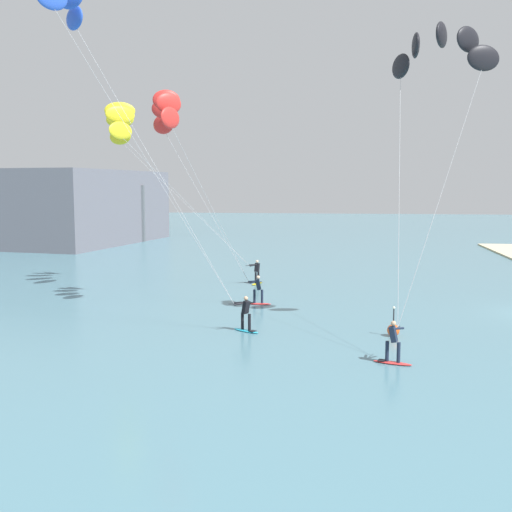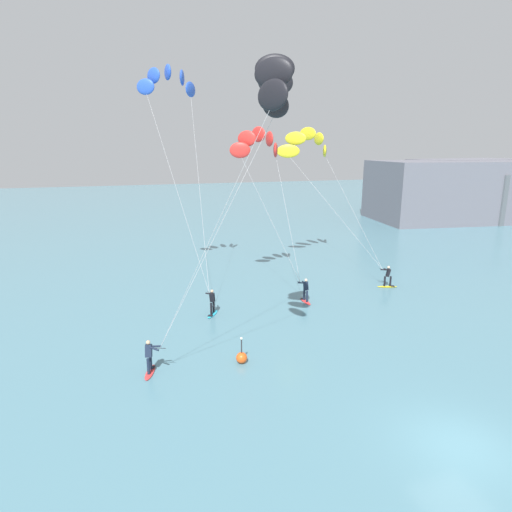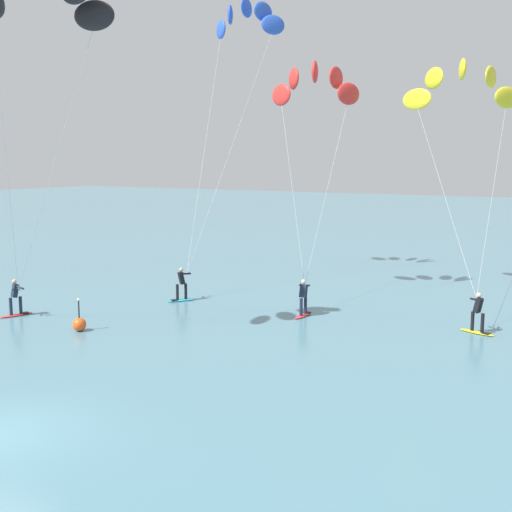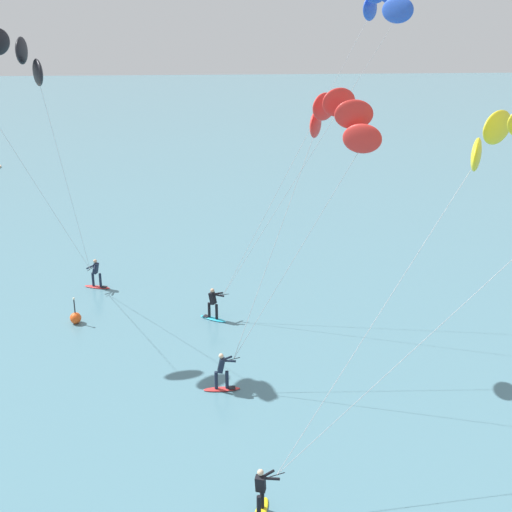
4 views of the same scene
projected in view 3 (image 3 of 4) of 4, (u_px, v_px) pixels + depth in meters
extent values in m
ellipsoid|color=red|center=(303.00, 315.00, 29.01)|extent=(0.39, 1.51, 0.08)
cube|color=black|center=(307.00, 312.00, 29.35)|extent=(0.29, 0.29, 0.02)
cylinder|color=#192338|center=(301.00, 307.00, 28.75)|extent=(0.14, 0.14, 0.78)
cylinder|color=#192338|center=(305.00, 305.00, 29.13)|extent=(0.14, 0.14, 0.78)
cube|color=#192338|center=(303.00, 291.00, 28.84)|extent=(0.31, 0.33, 0.63)
sphere|color=beige|center=(304.00, 282.00, 28.78)|extent=(0.20, 0.20, 0.20)
cylinder|color=black|center=(305.00, 285.00, 29.36)|extent=(0.24, 0.52, 0.03)
cylinder|color=#192338|center=(302.00, 286.00, 29.10)|extent=(0.48, 0.50, 0.15)
cylinder|color=#192338|center=(306.00, 286.00, 29.07)|extent=(0.09, 0.60, 0.15)
ellipsoid|color=red|center=(348.00, 94.00, 32.20)|extent=(0.86, 1.48, 1.10)
ellipsoid|color=red|center=(336.00, 78.00, 32.18)|extent=(0.33, 1.47, 1.10)
ellipsoid|color=red|center=(315.00, 72.00, 32.31)|extent=(0.85, 1.48, 1.10)
ellipsoid|color=red|center=(294.00, 78.00, 32.53)|extent=(1.26, 1.27, 1.10)
ellipsoid|color=red|center=(281.00, 95.00, 32.74)|extent=(1.48, 0.86, 1.10)
cylinder|color=#B2B2B7|center=(327.00, 188.00, 30.80)|extent=(0.16, 4.85, 8.64)
cylinder|color=#B2B2B7|center=(292.00, 188.00, 31.07)|extent=(3.30, 3.58, 8.64)
ellipsoid|color=#23ADD1|center=(182.00, 300.00, 32.16)|extent=(1.12, 1.46, 0.08)
cube|color=black|center=(174.00, 300.00, 31.98)|extent=(0.39, 0.39, 0.02)
cylinder|color=black|center=(186.00, 291.00, 32.19)|extent=(0.14, 0.14, 0.78)
cylinder|color=black|center=(177.00, 292.00, 32.01)|extent=(0.14, 0.14, 0.78)
cube|color=black|center=(181.00, 278.00, 32.00)|extent=(0.43, 0.43, 0.63)
sphere|color=tan|center=(181.00, 270.00, 31.94)|extent=(0.20, 0.20, 0.20)
cylinder|color=black|center=(187.00, 273.00, 32.48)|extent=(0.11, 0.55, 0.03)
cylinder|color=black|center=(182.00, 273.00, 32.27)|extent=(0.38, 0.57, 0.15)
cylinder|color=black|center=(186.00, 274.00, 32.18)|extent=(0.23, 0.61, 0.15)
ellipsoid|color=blue|center=(273.00, 25.00, 36.69)|extent=(1.11, 1.34, 1.10)
ellipsoid|color=blue|center=(263.00, 12.00, 36.81)|extent=(0.66, 1.47, 1.10)
ellipsoid|color=blue|center=(246.00, 8.00, 37.17)|extent=(0.53, 1.47, 1.10)
ellipsoid|color=blue|center=(230.00, 15.00, 37.62)|extent=(1.01, 1.40, 1.10)
ellipsoid|color=blue|center=(221.00, 29.00, 37.97)|extent=(1.34, 1.11, 1.10)
cylinder|color=#B2B2B7|center=(232.00, 144.00, 34.60)|extent=(0.56, 7.65, 12.99)
cylinder|color=#B2B2B7|center=(205.00, 145.00, 35.25)|extent=(2.74, 7.17, 12.99)
ellipsoid|color=red|center=(16.00, 315.00, 29.06)|extent=(0.80, 1.54, 0.08)
cube|color=black|center=(25.00, 312.00, 29.32)|extent=(0.36, 0.35, 0.02)
cylinder|color=#192338|center=(11.00, 306.00, 28.85)|extent=(0.14, 0.14, 0.78)
cylinder|color=#192338|center=(21.00, 305.00, 29.14)|extent=(0.14, 0.14, 0.78)
cube|color=#192338|center=(15.00, 291.00, 28.90)|extent=(0.38, 0.40, 0.63)
sphere|color=tan|center=(14.00, 281.00, 28.83)|extent=(0.20, 0.20, 0.20)
cylinder|color=black|center=(18.00, 289.00, 28.43)|extent=(0.52, 0.24, 0.03)
cylinder|color=#192338|center=(19.00, 287.00, 28.71)|extent=(0.60, 0.10, 0.15)
cylinder|color=#192338|center=(14.00, 288.00, 28.59)|extent=(0.49, 0.48, 0.15)
ellipsoid|color=black|center=(94.00, 16.00, 23.71)|extent=(1.57, 0.90, 1.10)
cylinder|color=#B2B2B7|center=(7.00, 169.00, 25.04)|extent=(4.18, 3.67, 10.61)
cylinder|color=#B2B2B7|center=(53.00, 169.00, 26.09)|extent=(5.54, 0.34, 10.61)
ellipsoid|color=yellow|center=(477.00, 332.00, 26.12)|extent=(1.54, 0.79, 0.08)
cube|color=black|center=(486.00, 333.00, 25.81)|extent=(0.35, 0.36, 0.02)
cylinder|color=black|center=(472.00, 321.00, 26.22)|extent=(0.14, 0.14, 0.78)
cylinder|color=black|center=(482.00, 323.00, 25.90)|extent=(0.14, 0.14, 0.78)
cube|color=black|center=(478.00, 305.00, 25.96)|extent=(0.39, 0.38, 0.63)
sphere|color=beige|center=(479.00, 295.00, 25.90)|extent=(0.20, 0.20, 0.20)
cylinder|color=black|center=(476.00, 299.00, 26.47)|extent=(0.22, 0.52, 0.03)
cylinder|color=black|center=(475.00, 299.00, 26.22)|extent=(0.47, 0.50, 0.15)
cylinder|color=black|center=(480.00, 300.00, 26.18)|extent=(0.10, 0.60, 0.15)
ellipsoid|color=yellow|center=(507.00, 98.00, 33.03)|extent=(1.09, 1.91, 1.10)
ellipsoid|color=yellow|center=(491.00, 77.00, 33.03)|extent=(0.38, 1.96, 1.10)
ellipsoid|color=yellow|center=(462.00, 69.00, 33.23)|extent=(0.99, 1.94, 1.10)
ellipsoid|color=yellow|center=(434.00, 78.00, 33.55)|extent=(1.57, 1.64, 1.10)
ellipsoid|color=yellow|center=(417.00, 99.00, 33.86)|extent=(1.91, 1.09, 1.10)
cylinder|color=#B2B2B7|center=(493.00, 190.00, 29.77)|extent=(0.93, 8.76, 8.53)
cylinder|color=#B2B2B7|center=(443.00, 190.00, 30.19)|extent=(5.13, 7.17, 8.53)
sphere|color=#EA5119|center=(79.00, 324.00, 26.42)|extent=(0.56, 0.56, 0.56)
cylinder|color=#262628|center=(79.00, 309.00, 26.33)|extent=(0.06, 0.06, 0.70)
sphere|color=#F2F2CC|center=(78.00, 300.00, 26.27)|extent=(0.12, 0.12, 0.12)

